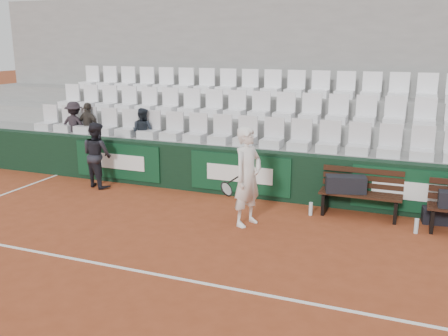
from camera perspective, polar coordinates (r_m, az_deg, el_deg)
ground at (r=7.25m, az=-7.22°, el=-12.09°), size 80.00×80.00×0.00m
court_baseline at (r=7.25m, az=-7.23°, el=-12.07°), size 18.00×0.06×0.01m
back_barrier at (r=10.51m, az=3.48°, el=-0.67°), size 18.00×0.34×1.00m
grandstand_tier_front at (r=11.11m, az=4.16°, el=0.15°), size 18.00×0.95×1.00m
grandstand_tier_mid at (r=11.95m, az=5.55°, el=2.23°), size 18.00×0.95×1.45m
grandstand_tier_back at (r=12.80m, az=6.76°, el=4.04°), size 18.00×0.95×1.90m
grandstand_rear_wall at (r=13.25m, az=7.63°, el=9.81°), size 18.00×0.30×4.40m
seat_row_front at (r=10.78m, az=3.96°, el=4.14°), size 11.90×0.44×0.63m
seat_row_mid at (r=11.61m, az=5.43°, el=7.09°), size 11.90×0.44×0.63m
seat_row_back at (r=12.47m, az=6.72°, el=9.63°), size 11.90×0.44×0.63m
bench_left at (r=9.74m, az=15.24°, el=-4.06°), size 1.50×0.56×0.45m
sports_bag_left at (r=9.63m, az=13.74°, el=-1.81°), size 0.79×0.50×0.31m
sports_bag_ground at (r=9.85m, az=23.07°, el=-5.03°), size 0.51×0.35×0.29m
water_bottle_near at (r=9.62m, az=9.88°, el=-4.62°), size 0.07×0.07×0.25m
water_bottle_far at (r=9.22m, az=21.12°, el=-6.21°), size 0.07×0.07×0.26m
tennis_player at (r=8.80m, az=2.71°, el=-1.01°), size 0.81×0.75×1.78m
ball_kid at (r=11.54m, az=-14.31°, el=1.48°), size 0.86×0.77×1.47m
spectator_a at (r=13.07m, az=-16.84°, el=6.62°), size 0.82×0.53×1.20m
spectator_b at (r=12.81m, az=-15.33°, el=6.57°), size 0.74×0.41×1.20m
spectator_c at (r=11.96m, az=-9.36°, el=6.23°), size 0.58×0.46×1.14m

